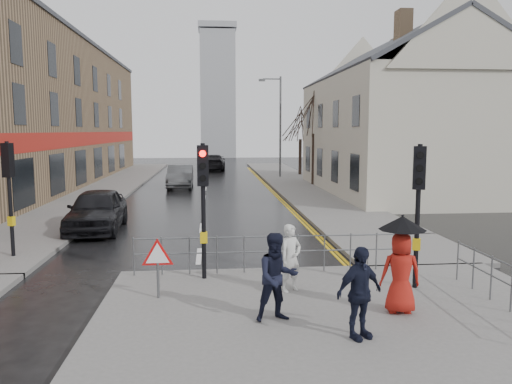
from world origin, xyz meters
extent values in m
plane|color=black|center=(0.00, 0.00, 0.00)|extent=(120.00, 120.00, 0.00)
cube|color=#605E5B|center=(3.00, -3.50, 0.07)|extent=(10.00, 9.00, 0.14)
cube|color=#605E5B|center=(-6.50, 23.00, 0.07)|extent=(4.00, 44.00, 0.14)
cube|color=#605E5B|center=(6.50, 25.00, 0.07)|extent=(4.00, 40.00, 0.14)
cube|color=#605E5B|center=(6.50, 3.00, 0.07)|extent=(4.00, 4.20, 0.14)
cube|color=#84694C|center=(-12.00, 22.00, 5.00)|extent=(8.00, 42.00, 10.00)
cube|color=#BDB7A5|center=(12.00, 18.00, 3.50)|extent=(9.00, 16.00, 7.00)
cube|color=#84694C|center=(10.50, 14.00, 9.20)|extent=(0.70, 0.90, 1.80)
cube|color=#84694C|center=(13.20, 22.00, 9.20)|extent=(0.70, 0.90, 1.80)
cube|color=#979A9F|center=(1.50, 62.00, 9.00)|extent=(5.00, 5.00, 18.00)
cylinder|color=black|center=(0.20, 0.20, 1.84)|extent=(0.11, 0.11, 3.40)
cube|color=black|center=(0.20, 0.20, 2.99)|extent=(0.28, 0.22, 1.00)
cylinder|color=#FF0C07|center=(0.20, 0.06, 3.29)|extent=(0.16, 0.04, 0.16)
cylinder|color=black|center=(0.20, 0.06, 2.99)|extent=(0.16, 0.04, 0.16)
cylinder|color=black|center=(0.20, 0.06, 2.69)|extent=(0.16, 0.04, 0.16)
cube|color=gold|center=(0.20, 0.20, 1.19)|extent=(0.18, 0.14, 0.28)
cylinder|color=black|center=(5.20, -1.00, 1.84)|extent=(0.11, 0.11, 3.40)
cube|color=black|center=(5.20, -1.00, 2.99)|extent=(0.34, 0.30, 1.00)
cylinder|color=black|center=(5.15, -1.13, 3.29)|extent=(0.16, 0.09, 0.16)
cylinder|color=black|center=(5.15, -1.13, 2.99)|extent=(0.16, 0.09, 0.16)
cylinder|color=black|center=(5.15, -1.13, 2.69)|extent=(0.16, 0.09, 0.16)
cube|color=gold|center=(5.20, -1.00, 1.19)|extent=(0.22, 0.19, 0.28)
cylinder|color=black|center=(-5.50, 3.00, 1.84)|extent=(0.11, 0.11, 3.40)
cube|color=black|center=(-5.50, 3.00, 2.99)|extent=(0.34, 0.30, 1.00)
cylinder|color=black|center=(-5.45, 3.13, 3.29)|extent=(0.16, 0.09, 0.16)
cylinder|color=black|center=(-5.45, 3.13, 2.99)|extent=(0.16, 0.09, 0.16)
cylinder|color=black|center=(-5.45, 3.13, 2.69)|extent=(0.16, 0.09, 0.16)
cube|color=gold|center=(-5.50, 3.00, 1.19)|extent=(0.22, 0.19, 0.28)
cylinder|color=#595B5E|center=(-1.60, 0.60, 0.64)|extent=(0.04, 0.04, 1.00)
cylinder|color=#595B5E|center=(5.50, 0.60, 0.64)|extent=(0.04, 0.04, 1.00)
cylinder|color=#595B5E|center=(1.95, 0.60, 1.09)|extent=(7.10, 0.04, 0.04)
cylinder|color=#595B5E|center=(1.95, 0.60, 0.69)|extent=(7.10, 0.04, 0.04)
cylinder|color=#595B5E|center=(6.50, -0.50, 0.64)|extent=(0.04, 0.04, 1.00)
cylinder|color=#595B5E|center=(6.50, -2.75, 0.69)|extent=(0.04, 4.50, 0.04)
cylinder|color=#595B5E|center=(-0.80, -1.20, 0.56)|extent=(0.06, 0.06, 0.85)
cylinder|color=red|center=(-0.80, -1.20, 1.09)|extent=(0.80, 0.03, 0.80)
cylinder|color=white|center=(-0.80, -1.22, 1.09)|extent=(0.60, 0.03, 0.60)
cylinder|color=#595B5E|center=(6.00, 28.00, 4.14)|extent=(0.16, 0.16, 8.00)
cylinder|color=#595B5E|center=(5.30, 28.00, 7.94)|extent=(1.40, 0.10, 0.10)
cube|color=#595B5E|center=(4.50, 28.00, 7.84)|extent=(0.50, 0.25, 0.18)
cylinder|color=#33251C|center=(7.50, 22.00, 1.89)|extent=(0.26, 0.26, 3.50)
cylinder|color=#33251C|center=(8.00, 30.00, 1.64)|extent=(0.26, 0.26, 3.00)
imported|color=silver|center=(2.21, -0.98, 0.92)|extent=(0.68, 0.62, 1.57)
imported|color=black|center=(1.66, -2.76, 1.01)|extent=(0.95, 0.80, 1.74)
imported|color=#A21B12|center=(4.22, -2.56, 0.97)|extent=(0.87, 0.62, 1.66)
cylinder|color=black|center=(4.22, -2.56, 1.07)|extent=(0.02, 0.02, 1.86)
cone|color=black|center=(4.22, -2.56, 2.00)|extent=(0.96, 0.96, 0.28)
imported|color=black|center=(3.01, -3.73, 0.98)|extent=(1.06, 0.78, 1.68)
imported|color=black|center=(-4.00, 7.32, 0.81)|extent=(2.10, 4.83, 1.62)
imported|color=#474A4C|center=(-1.68, 21.82, 0.77)|extent=(1.66, 4.68, 1.54)
imported|color=black|center=(0.70, 36.74, 0.77)|extent=(2.29, 5.38, 1.55)
camera|label=1|loc=(0.40, -12.11, 3.84)|focal=35.00mm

